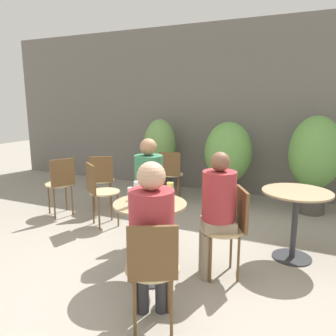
{
  "coord_description": "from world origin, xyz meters",
  "views": [
    {
      "loc": [
        1.28,
        -2.45,
        1.65
      ],
      "look_at": [
        -0.04,
        0.48,
        0.99
      ],
      "focal_mm": 35.0,
      "sensor_mm": 36.0,
      "label": 1
    }
  ],
  "objects_px": {
    "bistro_chair_1": "(231,223)",
    "beer_glass_1": "(161,197)",
    "bistro_chair_0": "(153,266)",
    "seated_person_1": "(217,203)",
    "seated_person_0": "(152,229)",
    "bistro_chair_6": "(101,177)",
    "seated_person_2": "(149,185)",
    "bistro_chair_2": "(149,200)",
    "potted_plant_1": "(228,156)",
    "potted_plant_2": "(315,157)",
    "beer_glass_3": "(137,190)",
    "potted_plant_0": "(160,152)",
    "bistro_chair_4": "(61,181)",
    "cafe_table_near": "(150,224)",
    "beer_glass_0": "(131,197)",
    "bistro_chair_3": "(98,188)",
    "bistro_chair_5": "(171,171)",
    "cafe_table_far": "(296,209)",
    "beer_glass_2": "(170,192)"
  },
  "relations": [
    {
      "from": "bistro_chair_5",
      "to": "bistro_chair_1",
      "type": "bearing_deg",
      "value": 111.67
    },
    {
      "from": "bistro_chair_2",
      "to": "bistro_chair_3",
      "type": "relative_size",
      "value": 1.0
    },
    {
      "from": "seated_person_0",
      "to": "seated_person_1",
      "type": "height_order",
      "value": "seated_person_0"
    },
    {
      "from": "cafe_table_near",
      "to": "beer_glass_0",
      "type": "xyz_separation_m",
      "value": [
        -0.1,
        -0.16,
        0.29
      ]
    },
    {
      "from": "bistro_chair_6",
      "to": "bistro_chair_1",
      "type": "bearing_deg",
      "value": 118.05
    },
    {
      "from": "beer_glass_3",
      "to": "seated_person_0",
      "type": "bearing_deg",
      "value": -52.96
    },
    {
      "from": "seated_person_0",
      "to": "beer_glass_3",
      "type": "distance_m",
      "value": 0.79
    },
    {
      "from": "cafe_table_near",
      "to": "beer_glass_3",
      "type": "relative_size",
      "value": 4.48
    },
    {
      "from": "cafe_table_near",
      "to": "bistro_chair_1",
      "type": "relative_size",
      "value": 0.87
    },
    {
      "from": "bistro_chair_6",
      "to": "beer_glass_1",
      "type": "relative_size",
      "value": 4.32
    },
    {
      "from": "bistro_chair_1",
      "to": "potted_plant_2",
      "type": "distance_m",
      "value": 2.41
    },
    {
      "from": "cafe_table_far",
      "to": "potted_plant_0",
      "type": "distance_m",
      "value": 3.05
    },
    {
      "from": "seated_person_0",
      "to": "beer_glass_0",
      "type": "height_order",
      "value": "seated_person_0"
    },
    {
      "from": "cafe_table_far",
      "to": "bistro_chair_4",
      "type": "bearing_deg",
      "value": 179.55
    },
    {
      "from": "potted_plant_1",
      "to": "bistro_chair_3",
      "type": "bearing_deg",
      "value": -126.5
    },
    {
      "from": "cafe_table_near",
      "to": "potted_plant_0",
      "type": "bearing_deg",
      "value": 113.92
    },
    {
      "from": "seated_person_2",
      "to": "bistro_chair_2",
      "type": "bearing_deg",
      "value": 90.0
    },
    {
      "from": "cafe_table_far",
      "to": "beer_glass_2",
      "type": "bearing_deg",
      "value": -140.85
    },
    {
      "from": "beer_glass_1",
      "to": "bistro_chair_2",
      "type": "bearing_deg",
      "value": 124.26
    },
    {
      "from": "bistro_chair_6",
      "to": "beer_glass_1",
      "type": "bearing_deg",
      "value": 102.05
    },
    {
      "from": "beer_glass_3",
      "to": "potted_plant_0",
      "type": "height_order",
      "value": "potted_plant_0"
    },
    {
      "from": "bistro_chair_1",
      "to": "seated_person_1",
      "type": "distance_m",
      "value": 0.24
    },
    {
      "from": "bistro_chair_5",
      "to": "potted_plant_0",
      "type": "bearing_deg",
      "value": -66.63
    },
    {
      "from": "beer_glass_1",
      "to": "bistro_chair_4",
      "type": "bearing_deg",
      "value": 152.52
    },
    {
      "from": "beer_glass_2",
      "to": "beer_glass_3",
      "type": "height_order",
      "value": "beer_glass_2"
    },
    {
      "from": "bistro_chair_2",
      "to": "seated_person_2",
      "type": "relative_size",
      "value": 0.68
    },
    {
      "from": "potted_plant_2",
      "to": "beer_glass_3",
      "type": "bearing_deg",
      "value": -120.58
    },
    {
      "from": "seated_person_2",
      "to": "beer_glass_3",
      "type": "bearing_deg",
      "value": -103.85
    },
    {
      "from": "potted_plant_1",
      "to": "beer_glass_1",
      "type": "bearing_deg",
      "value": -87.9
    },
    {
      "from": "bistro_chair_4",
      "to": "beer_glass_3",
      "type": "xyz_separation_m",
      "value": [
        1.79,
        -0.93,
        0.3
      ]
    },
    {
      "from": "seated_person_1",
      "to": "beer_glass_0",
      "type": "xyz_separation_m",
      "value": [
        -0.65,
        -0.46,
        0.11
      ]
    },
    {
      "from": "bistro_chair_1",
      "to": "beer_glass_1",
      "type": "xyz_separation_m",
      "value": [
        -0.51,
        -0.46,
        0.31
      ]
    },
    {
      "from": "bistro_chair_5",
      "to": "seated_person_2",
      "type": "bearing_deg",
      "value": 89.97
    },
    {
      "from": "beer_glass_0",
      "to": "potted_plant_0",
      "type": "height_order",
      "value": "potted_plant_0"
    },
    {
      "from": "potted_plant_0",
      "to": "cafe_table_near",
      "type": "bearing_deg",
      "value": -66.08
    },
    {
      "from": "bistro_chair_0",
      "to": "seated_person_1",
      "type": "bearing_deg",
      "value": -129.2
    },
    {
      "from": "beer_glass_2",
      "to": "potted_plant_2",
      "type": "distance_m",
      "value": 2.8
    },
    {
      "from": "beer_glass_0",
      "to": "bistro_chair_0",
      "type": "bearing_deg",
      "value": -47.55
    },
    {
      "from": "bistro_chair_2",
      "to": "bistro_chair_5",
      "type": "distance_m",
      "value": 1.63
    },
    {
      "from": "bistro_chair_5",
      "to": "bistro_chair_6",
      "type": "height_order",
      "value": "same"
    },
    {
      "from": "bistro_chair_1",
      "to": "seated_person_0",
      "type": "xyz_separation_m",
      "value": [
        -0.37,
        -0.91,
        0.21
      ]
    },
    {
      "from": "beer_glass_3",
      "to": "potted_plant_2",
      "type": "xyz_separation_m",
      "value": [
        1.52,
        2.57,
        0.02
      ]
    },
    {
      "from": "cafe_table_far",
      "to": "bistro_chair_4",
      "type": "height_order",
      "value": "bistro_chair_4"
    },
    {
      "from": "beer_glass_2",
      "to": "bistro_chair_4",
      "type": "bearing_deg",
      "value": 157.3
    },
    {
      "from": "bistro_chair_5",
      "to": "beer_glass_3",
      "type": "bearing_deg",
      "value": 89.66
    },
    {
      "from": "seated_person_2",
      "to": "beer_glass_0",
      "type": "height_order",
      "value": "seated_person_2"
    },
    {
      "from": "bistro_chair_6",
      "to": "potted_plant_0",
      "type": "xyz_separation_m",
      "value": [
        0.33,
        1.36,
        0.21
      ]
    },
    {
      "from": "seated_person_2",
      "to": "potted_plant_1",
      "type": "xyz_separation_m",
      "value": [
        0.36,
        2.09,
        0.03
      ]
    },
    {
      "from": "bistro_chair_0",
      "to": "potted_plant_2",
      "type": "xyz_separation_m",
      "value": [
        0.98,
        3.32,
        0.32
      ]
    },
    {
      "from": "potted_plant_1",
      "to": "potted_plant_2",
      "type": "xyz_separation_m",
      "value": [
        1.29,
        0.01,
        0.07
      ]
    }
  ]
}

